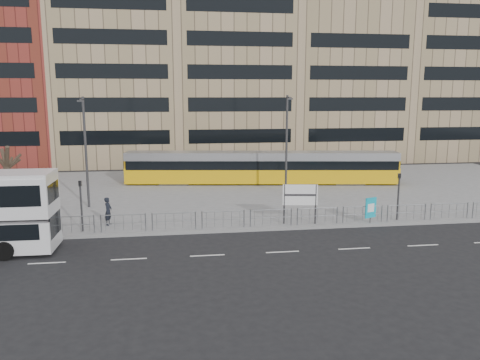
{
  "coord_description": "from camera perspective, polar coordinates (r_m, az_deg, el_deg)",
  "views": [
    {
      "loc": [
        -3.56,
        -27.25,
        8.21
      ],
      "look_at": [
        1.12,
        6.0,
        2.13
      ],
      "focal_mm": 35.0,
      "sensor_mm": 36.0,
      "label": 1
    }
  ],
  "objects": [
    {
      "name": "station_sign",
      "position": [
        29.79,
        7.34,
        -2.03
      ],
      "size": [
        2.19,
        0.42,
        2.54
      ],
      "rotation": [
        0.0,
        0.0,
        -0.15
      ],
      "color": "#2D2D30",
      "rests_on": "plaza"
    },
    {
      "name": "building_row",
      "position": [
        61.91,
        -3.37,
        14.61
      ],
      "size": [
        70.4,
        18.4,
        31.2
      ],
      "color": "maroon",
      "rests_on": "ground"
    },
    {
      "name": "bare_tree",
      "position": [
        34.28,
        -26.77,
        3.98
      ],
      "size": [
        5.02,
        5.02,
        7.24
      ],
      "color": "black",
      "rests_on": "plaza"
    },
    {
      "name": "traffic_light_east",
      "position": [
        32.14,
        18.77,
        -1.2
      ],
      "size": [
        0.18,
        0.22,
        3.1
      ],
      "rotation": [
        0.0,
        0.0,
        0.11
      ],
      "color": "#2D2D30",
      "rests_on": "plaza"
    },
    {
      "name": "ad_panel",
      "position": [
        31.1,
        15.65,
        -3.31
      ],
      "size": [
        0.84,
        0.37,
        1.64
      ],
      "rotation": [
        0.0,
        0.0,
        0.36
      ],
      "color": "#2D2D30",
      "rests_on": "plaza"
    },
    {
      "name": "pedestrian",
      "position": [
        30.63,
        -15.78,
        -3.68
      ],
      "size": [
        0.58,
        0.73,
        1.77
      ],
      "primitive_type": "imported",
      "rotation": [
        0.0,
        0.0,
        1.3
      ],
      "color": "black",
      "rests_on": "plaza"
    },
    {
      "name": "road_markings",
      "position": [
        25.07,
        2.94,
        -8.85
      ],
      "size": [
        62.0,
        0.12,
        0.01
      ],
      "primitive_type": "cube",
      "color": "white",
      "rests_on": "ground"
    },
    {
      "name": "tram",
      "position": [
        43.3,
        2.65,
        1.51
      ],
      "size": [
        25.07,
        5.81,
        2.94
      ],
      "rotation": [
        0.0,
        0.0,
        -0.14
      ],
      "color": "#D6A10B",
      "rests_on": "plaza"
    },
    {
      "name": "pedestrian_barrier",
      "position": [
        29.21,
        3.22,
        -4.08
      ],
      "size": [
        32.07,
        0.07,
        1.1
      ],
      "color": "gray",
      "rests_on": "plaza"
    },
    {
      "name": "lamp_post_east",
      "position": [
        38.15,
        5.72,
        4.75
      ],
      "size": [
        0.45,
        1.04,
        8.1
      ],
      "color": "#2D2D30",
      "rests_on": "plaza"
    },
    {
      "name": "plaza",
      "position": [
        40.24,
        -2.78,
        -1.41
      ],
      "size": [
        64.0,
        24.0,
        0.15
      ],
      "primitive_type": "cube",
      "color": "slate",
      "rests_on": "ground"
    },
    {
      "name": "ground",
      "position": [
        28.68,
        -0.55,
        -6.37
      ],
      "size": [
        120.0,
        120.0,
        0.0
      ],
      "primitive_type": "plane",
      "color": "black",
      "rests_on": "ground"
    },
    {
      "name": "traffic_light_west",
      "position": [
        29.4,
        -18.82,
        -2.24
      ],
      "size": [
        0.2,
        0.23,
        3.1
      ],
      "rotation": [
        0.0,
        0.0,
        -0.18
      ],
      "color": "#2D2D30",
      "rests_on": "plaza"
    },
    {
      "name": "kerb",
      "position": [
        28.71,
        -0.57,
        -6.19
      ],
      "size": [
        64.0,
        0.25,
        0.17
      ],
      "primitive_type": "cube",
      "color": "gray",
      "rests_on": "ground"
    },
    {
      "name": "lamp_post_west",
      "position": [
        35.31,
        -18.32,
        3.74
      ],
      "size": [
        0.45,
        1.04,
        7.99
      ],
      "color": "#2D2D30",
      "rests_on": "plaza"
    }
  ]
}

